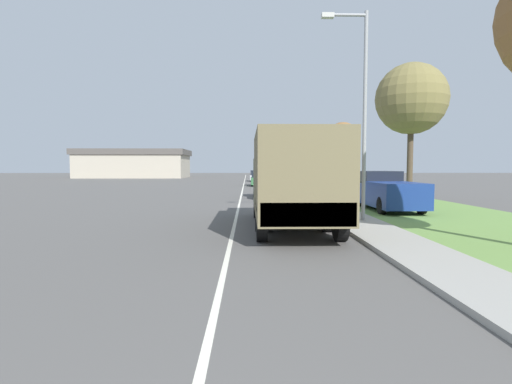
# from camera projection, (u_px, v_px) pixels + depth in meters

# --- Properties ---
(ground_plane) EXTENTS (180.00, 180.00, 0.00)m
(ground_plane) POSITION_uv_depth(u_px,v_px,m) (243.00, 187.00, 40.00)
(ground_plane) COLOR #565451
(lane_centre_stripe) EXTENTS (0.12, 120.00, 0.00)m
(lane_centre_stripe) POSITION_uv_depth(u_px,v_px,m) (243.00, 187.00, 40.00)
(lane_centre_stripe) COLOR silver
(lane_centre_stripe) RESTS_ON ground
(sidewalk_right) EXTENTS (1.80, 120.00, 0.12)m
(sidewalk_right) POSITION_uv_depth(u_px,v_px,m) (288.00, 187.00, 40.09)
(sidewalk_right) COLOR #9E9B93
(sidewalk_right) RESTS_ON ground
(grass_strip_right) EXTENTS (7.00, 120.00, 0.02)m
(grass_strip_right) POSITION_uv_depth(u_px,v_px,m) (331.00, 187.00, 40.19)
(grass_strip_right) COLOR #6B9347
(grass_strip_right) RESTS_ON ground
(military_truck) EXTENTS (2.51, 7.65, 3.13)m
(military_truck) POSITION_uv_depth(u_px,v_px,m) (293.00, 178.00, 13.32)
(military_truck) COLOR #606647
(military_truck) RESTS_ON ground
(car_nearest_ahead) EXTENTS (1.82, 4.63, 1.73)m
(car_nearest_ahead) POSITION_uv_depth(u_px,v_px,m) (267.00, 186.00, 27.22)
(car_nearest_ahead) COLOR #B7BABF
(car_nearest_ahead) RESTS_ON ground
(car_second_ahead) EXTENTS (1.71, 4.76, 1.67)m
(car_second_ahead) POSITION_uv_depth(u_px,v_px,m) (259.00, 179.00, 43.36)
(car_second_ahead) COLOR #336B3D
(car_second_ahead) RESTS_ON ground
(car_third_ahead) EXTENTS (1.75, 4.04, 1.58)m
(car_third_ahead) POSITION_uv_depth(u_px,v_px,m) (256.00, 176.00, 56.80)
(car_third_ahead) COLOR #B7BABF
(car_third_ahead) RESTS_ON ground
(pickup_truck) EXTENTS (2.00, 5.28, 1.85)m
(pickup_truck) POSITION_uv_depth(u_px,v_px,m) (386.00, 191.00, 19.30)
(pickup_truck) COLOR navy
(pickup_truck) RESTS_ON grass_strip_right
(lamp_post) EXTENTS (1.69, 0.24, 7.55)m
(lamp_post) POSITION_uv_depth(u_px,v_px,m) (360.00, 98.00, 14.49)
(lamp_post) COLOR gray
(lamp_post) RESTS_ON sidewalk_right
(tree_mid_right) EXTENTS (4.12, 4.12, 8.08)m
(tree_mid_right) POSITION_uv_depth(u_px,v_px,m) (411.00, 99.00, 23.23)
(tree_mid_right) COLOR #4C3D2D
(tree_mid_right) RESTS_ON grass_strip_right
(tree_far_right) EXTENTS (3.05, 3.05, 6.10)m
(tree_far_right) POSITION_uv_depth(u_px,v_px,m) (343.00, 139.00, 36.21)
(tree_far_right) COLOR #4C3D2D
(tree_far_right) RESTS_ON grass_strip_right
(building_distant) EXTENTS (20.01, 11.59, 5.23)m
(building_distant) POSITION_uv_depth(u_px,v_px,m) (134.00, 164.00, 75.06)
(building_distant) COLOR #B2A893
(building_distant) RESTS_ON ground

